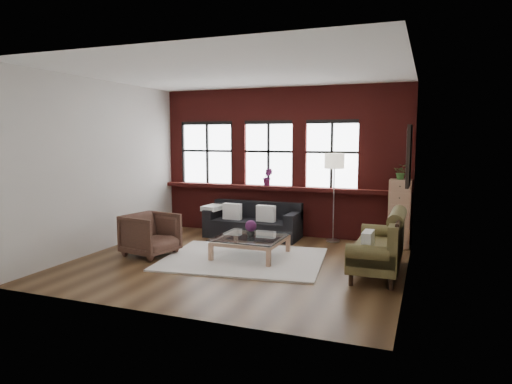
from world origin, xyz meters
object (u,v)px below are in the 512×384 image
(armchair, at_px, (151,234))
(drawer_chest, at_px, (400,213))
(vintage_settee, at_px, (377,242))
(coffee_table, at_px, (251,247))
(floor_lamp, at_px, (334,194))
(dark_sofa, at_px, (253,221))
(vase, at_px, (251,232))

(armchair, distance_m, drawer_chest, 4.76)
(vintage_settee, distance_m, coffee_table, 2.23)
(coffee_table, height_order, drawer_chest, drawer_chest)
(drawer_chest, distance_m, floor_lamp, 1.34)
(vintage_settee, relative_size, coffee_table, 1.56)
(dark_sofa, relative_size, floor_lamp, 1.03)
(floor_lamp, bearing_deg, vintage_settee, -60.63)
(coffee_table, bearing_deg, floor_lamp, 57.71)
(vintage_settee, bearing_deg, coffee_table, 176.17)
(coffee_table, relative_size, floor_lamp, 0.60)
(coffee_table, xyz_separation_m, drawer_chest, (2.42, 1.75, 0.48))
(floor_lamp, bearing_deg, armchair, -141.60)
(dark_sofa, distance_m, vintage_settee, 3.25)
(vase, distance_m, floor_lamp, 2.17)
(vintage_settee, relative_size, drawer_chest, 1.38)
(vase, relative_size, floor_lamp, 0.08)
(dark_sofa, xyz_separation_m, drawer_chest, (2.98, 0.21, 0.30))
(coffee_table, xyz_separation_m, floor_lamp, (1.12, 1.78, 0.79))
(vintage_settee, bearing_deg, vase, 176.17)
(armchair, xyz_separation_m, vase, (1.76, 0.51, 0.07))
(coffee_table, distance_m, drawer_chest, 3.03)
(dark_sofa, xyz_separation_m, vintage_settee, (2.77, -1.69, 0.13))
(dark_sofa, height_order, drawer_chest, drawer_chest)
(armchair, xyz_separation_m, drawer_chest, (4.18, 2.26, 0.28))
(vase, bearing_deg, vintage_settee, -3.83)
(dark_sofa, height_order, vintage_settee, vintage_settee)
(armchair, bearing_deg, vase, -62.88)
(dark_sofa, relative_size, vase, 13.64)
(drawer_chest, bearing_deg, vintage_settee, -96.43)
(armchair, distance_m, floor_lamp, 3.72)
(vase, relative_size, drawer_chest, 0.11)
(vintage_settee, bearing_deg, floor_lamp, 119.37)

